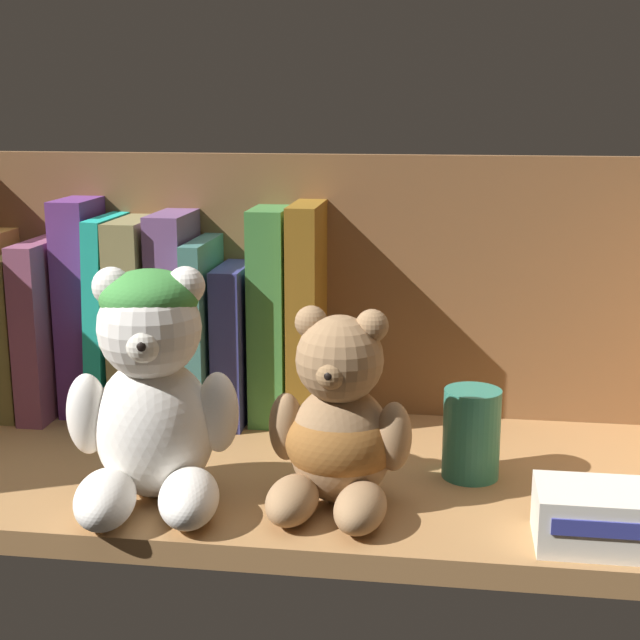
# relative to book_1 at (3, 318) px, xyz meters

# --- Properties ---
(shelf_board) EXTENTS (0.75, 0.30, 0.02)m
(shelf_board) POSITION_rel_book_1_xyz_m (0.32, -0.13, -0.10)
(shelf_board) COLOR #9E7042
(shelf_board) RESTS_ON ground
(shelf_back_panel) EXTENTS (0.77, 0.01, 0.28)m
(shelf_back_panel) POSITION_rel_book_1_xyz_m (0.32, 0.03, 0.03)
(shelf_back_panel) COLOR brown
(shelf_back_panel) RESTS_ON ground
(book_1) EXTENTS (0.03, 0.14, 0.18)m
(book_1) POSITION_rel_book_1_xyz_m (0.00, 0.00, 0.00)
(book_1) COLOR #C28D3F
(book_1) RESTS_ON shelf_board
(book_2) EXTENTS (0.02, 0.14, 0.16)m
(book_2) POSITION_rel_book_1_xyz_m (0.03, 0.00, -0.01)
(book_2) COLOR olive
(book_2) RESTS_ON shelf_board
(book_3) EXTENTS (0.03, 0.15, 0.17)m
(book_3) POSITION_rel_book_1_xyz_m (0.06, 0.00, -0.00)
(book_3) COLOR #834563
(book_3) RESTS_ON shelf_board
(book_4) EXTENTS (0.03, 0.09, 0.21)m
(book_4) POSITION_rel_book_1_xyz_m (0.09, 0.00, 0.02)
(book_4) COLOR #612F79
(book_4) RESTS_ON shelf_board
(book_5) EXTENTS (0.02, 0.13, 0.20)m
(book_5) POSITION_rel_book_1_xyz_m (0.12, 0.00, 0.01)
(book_5) COLOR #1EB2A0
(book_5) RESTS_ON shelf_board
(book_6) EXTENTS (0.03, 0.13, 0.20)m
(book_6) POSITION_rel_book_1_xyz_m (0.15, 0.00, 0.01)
(book_6) COLOR #8A8152
(book_6) RESTS_ON shelf_board
(book_7) EXTENTS (0.03, 0.12, 0.20)m
(book_7) POSITION_rel_book_1_xyz_m (0.19, 0.00, 0.01)
(book_7) COLOR #714C82
(book_7) RESTS_ON shelf_board
(book_8) EXTENTS (0.02, 0.15, 0.18)m
(book_8) POSITION_rel_book_1_xyz_m (0.22, 0.00, -0.00)
(book_8) COLOR #3F7670
(book_8) RESTS_ON shelf_board
(book_9) EXTENTS (0.03, 0.12, 0.15)m
(book_9) POSITION_rel_book_1_xyz_m (0.24, 0.00, -0.01)
(book_9) COLOR navy
(book_9) RESTS_ON shelf_board
(book_10) EXTENTS (0.03, 0.09, 0.21)m
(book_10) POSITION_rel_book_1_xyz_m (0.28, 0.00, 0.01)
(book_10) COLOR #3E803D
(book_10) RESTS_ON shelf_board
(book_11) EXTENTS (0.03, 0.13, 0.21)m
(book_11) POSITION_rel_book_1_xyz_m (0.31, 0.00, 0.02)
(book_11) COLOR brown
(book_11) RESTS_ON shelf_board
(teddy_bear_larger) EXTENTS (0.14, 0.14, 0.18)m
(teddy_bear_larger) POSITION_rel_book_1_xyz_m (0.22, -0.21, -0.00)
(teddy_bear_larger) COLOR white
(teddy_bear_larger) RESTS_ON shelf_board
(teddy_bear_smaller) EXTENTS (0.11, 0.12, 0.15)m
(teddy_bear_smaller) POSITION_rel_book_1_xyz_m (0.37, -0.20, -0.03)
(teddy_bear_smaller) COLOR #93704C
(teddy_bear_smaller) RESTS_ON shelf_board
(pillar_candle) EXTENTS (0.05, 0.05, 0.08)m
(pillar_candle) POSITION_rel_book_1_xyz_m (0.47, -0.13, -0.05)
(pillar_candle) COLOR #2D7A66
(pillar_candle) RESTS_ON shelf_board
(small_product_box) EXTENTS (0.11, 0.06, 0.04)m
(small_product_box) POSITION_rel_book_1_xyz_m (0.57, -0.24, -0.07)
(small_product_box) COLOR silver
(small_product_box) RESTS_ON shelf_board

